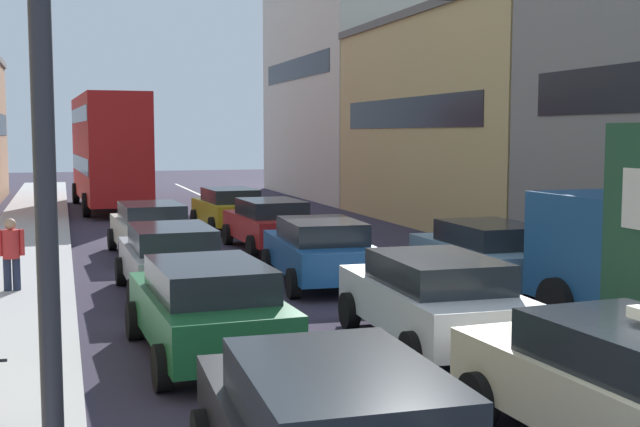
{
  "coord_description": "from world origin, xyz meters",
  "views": [
    {
      "loc": [
        -5.58,
        -5.7,
        3.43
      ],
      "look_at": [
        0.0,
        12.0,
        1.6
      ],
      "focal_mm": 45.97,
      "sensor_mm": 36.0,
      "label": 1
    }
  ],
  "objects": [
    {
      "name": "sidewalk_left",
      "position": [
        -6.7,
        20.0,
        0.07
      ],
      "size": [
        2.6,
        64.0,
        0.14
      ],
      "primitive_type": "cube",
      "color": "#AEAEAE",
      "rests_on": "ground"
    },
    {
      "name": "lane_stripe_left",
      "position": [
        -1.7,
        20.0,
        0.01
      ],
      "size": [
        0.16,
        60.0,
        0.01
      ],
      "primitive_type": "cube",
      "color": "silver",
      "rests_on": "ground"
    },
    {
      "name": "lane_stripe_right",
      "position": [
        1.7,
        20.0,
        0.01
      ],
      "size": [
        0.16,
        60.0,
        0.01
      ],
      "primitive_type": "cube",
      "color": "silver",
      "rests_on": "ground"
    },
    {
      "name": "building_row_right",
      "position": [
        9.9,
        24.21,
        5.06
      ],
      "size": [
        7.2,
        43.9,
        12.69
      ],
      "rotation": [
        0.0,
        0.0,
        -1.57
      ],
      "color": "beige",
      "rests_on": "ground"
    },
    {
      "name": "traffic_light_pole",
      "position": [
        -4.45,
        0.51,
        3.82
      ],
      "size": [
        3.58,
        0.38,
        5.5
      ],
      "color": "#2D2D33",
      "rests_on": "ground"
    },
    {
      "name": "taxi_centre_lane_front",
      "position": [
        0.0,
        1.19,
        0.8
      ],
      "size": [
        2.27,
        4.4,
        1.66
      ],
      "rotation": [
        0.0,
        0.0,
        1.63
      ],
      "color": "beige",
      "rests_on": "ground"
    },
    {
      "name": "sedan_centre_lane_second",
      "position": [
        0.04,
        6.09,
        0.8
      ],
      "size": [
        2.17,
        4.35,
        1.49
      ],
      "rotation": [
        0.0,
        0.0,
        1.54
      ],
      "color": "silver",
      "rests_on": "ground"
    },
    {
      "name": "wagon_left_lane_second",
      "position": [
        -3.53,
        6.51,
        0.8
      ],
      "size": [
        2.21,
        4.37,
        1.49
      ],
      "rotation": [
        0.0,
        0.0,
        1.61
      ],
      "color": "#19592D",
      "rests_on": "ground"
    },
    {
      "name": "hatchback_centre_lane_third",
      "position": [
        -0.07,
        11.79,
        0.8
      ],
      "size": [
        2.27,
        4.4,
        1.49
      ],
      "rotation": [
        0.0,
        0.0,
        1.51
      ],
      "color": "#194C8C",
      "rests_on": "ground"
    },
    {
      "name": "sedan_left_lane_third",
      "position": [
        -3.44,
        11.56,
        0.8
      ],
      "size": [
        2.12,
        4.33,
        1.49
      ],
      "rotation": [
        0.0,
        0.0,
        1.59
      ],
      "color": "gray",
      "rests_on": "ground"
    },
    {
      "name": "coupe_centre_lane_fourth",
      "position": [
        0.19,
        17.52,
        0.8
      ],
      "size": [
        2.19,
        4.37,
        1.49
      ],
      "rotation": [
        0.0,
        0.0,
        1.61
      ],
      "color": "#A51E1E",
      "rests_on": "ground"
    },
    {
      "name": "sedan_left_lane_fourth",
      "position": [
        -3.26,
        17.36,
        0.8
      ],
      "size": [
        2.21,
        4.37,
        1.49
      ],
      "rotation": [
        0.0,
        0.0,
        1.61
      ],
      "color": "beige",
      "rests_on": "ground"
    },
    {
      "name": "sedan_centre_lane_fifth",
      "position": [
        0.01,
        22.73,
        0.8
      ],
      "size": [
        2.24,
        4.39,
        1.49
      ],
      "rotation": [
        0.0,
        0.0,
        1.62
      ],
      "color": "#B29319",
      "rests_on": "ground"
    },
    {
      "name": "sedan_right_lane_behind_truck",
      "position": [
        3.22,
        10.09,
        0.8
      ],
      "size": [
        2.11,
        4.33,
        1.49
      ],
      "rotation": [
        0.0,
        0.0,
        1.56
      ],
      "color": "#759EB7",
      "rests_on": "ground"
    },
    {
      "name": "bus_mid_queue_primary",
      "position": [
        -3.57,
        32.16,
        2.83
      ],
      "size": [
        3.14,
        10.6,
        5.06
      ],
      "rotation": [
        0.0,
        0.0,
        1.61
      ],
      "color": "#B21919",
      "rests_on": "ground"
    },
    {
      "name": "pedestrian_mid_sidewalk",
      "position": [
        -6.65,
        12.37,
        0.95
      ],
      "size": [
        0.54,
        0.34,
        1.66
      ],
      "rotation": [
        0.0,
        0.0,
        1.57
      ],
      "color": "#262D47",
      "rests_on": "ground"
    }
  ]
}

